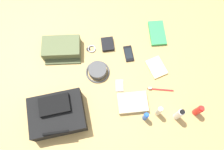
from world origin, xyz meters
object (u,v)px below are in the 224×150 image
object	(u,v)px
toiletry_pouch	(62,48)
wallet	(107,44)
notepad	(156,67)
media_player	(120,86)
folded_towel	(133,103)
backpack	(57,114)
wristwatch	(91,49)
sunscreen_spray	(198,110)
toothpaste_tube	(179,114)
cell_phone	(129,54)
bucket_hat	(98,71)
toothbrush	(159,89)
lotion_bottle	(159,111)
paperback_novel	(157,33)
deodorant_spray	(146,116)

from	to	relation	value
toiletry_pouch	wallet	xyz separation A→B (m)	(-0.34, -0.00, -0.03)
toiletry_pouch	notepad	bearing A→B (deg)	161.24
toiletry_pouch	media_player	xyz separation A→B (m)	(-0.38, 0.33, -0.03)
toiletry_pouch	folded_towel	world-z (taller)	toiletry_pouch
backpack	wallet	xyz separation A→B (m)	(-0.39, -0.49, -0.05)
toiletry_pouch	wristwatch	size ratio (longest dim) A/B	4.03
folded_towel	sunscreen_spray	bearing A→B (deg)	163.95
toothpaste_tube	wristwatch	size ratio (longest dim) A/B	2.34
media_player	folded_towel	bearing A→B (deg)	117.42
sunscreen_spray	toothpaste_tube	distance (m)	0.14
cell_phone	wristwatch	distance (m)	0.28
backpack	toiletry_pouch	size ratio (longest dim) A/B	1.29
bucket_hat	toothbrush	distance (m)	0.45
bucket_hat	lotion_bottle	size ratio (longest dim) A/B	1.21
toiletry_pouch	paperback_novel	size ratio (longest dim) A/B	1.35
bucket_hat	deodorant_spray	xyz separation A→B (m)	(-0.28, 0.37, 0.03)
bucket_hat	lotion_bottle	world-z (taller)	lotion_bottle
lotion_bottle	folded_towel	size ratio (longest dim) A/B	0.71
backpack	cell_phone	size ratio (longest dim) A/B	2.89
toothbrush	folded_towel	distance (m)	0.21
deodorant_spray	wallet	size ratio (longest dim) A/B	1.07
toiletry_pouch	sunscreen_spray	size ratio (longest dim) A/B	2.14
toothbrush	paperback_novel	bearing A→B (deg)	-99.58
lotion_bottle	folded_towel	world-z (taller)	lotion_bottle
notepad	paperback_novel	bearing A→B (deg)	-118.92
toothbrush	deodorant_spray	bearing A→B (deg)	53.52
sunscreen_spray	media_player	distance (m)	0.55
deodorant_spray	paperback_novel	distance (m)	0.66
cell_phone	backpack	bearing A→B (deg)	36.56
toiletry_pouch	toothpaste_tube	world-z (taller)	toothpaste_tube
toiletry_pouch	paperback_novel	xyz separation A→B (m)	(-0.73, -0.05, -0.03)
lotion_bottle	toothpaste_tube	bearing A→B (deg)	161.95
toiletry_pouch	toothbrush	distance (m)	0.77
deodorant_spray	wristwatch	bearing A→B (deg)	-61.42
toothpaste_tube	deodorant_spray	bearing A→B (deg)	-4.93
bucket_hat	toothpaste_tube	bearing A→B (deg)	141.40
notepad	wallet	bearing A→B (deg)	-51.52
toiletry_pouch	toothpaste_tube	distance (m)	0.94
paperback_novel	sunscreen_spray	bearing A→B (deg)	102.12
toiletry_pouch	wristwatch	bearing A→B (deg)	175.48
notepad	toothpaste_tube	bearing A→B (deg)	82.59
wristwatch	backpack	bearing A→B (deg)	60.81
backpack	wristwatch	size ratio (longest dim) A/B	5.21
sunscreen_spray	notepad	bearing A→B (deg)	-61.11
backpack	bucket_hat	xyz separation A→B (m)	(-0.29, -0.28, -0.04)
toiletry_pouch	cell_phone	world-z (taller)	toiletry_pouch
lotion_bottle	notepad	world-z (taller)	lotion_bottle
notepad	toothbrush	bearing A→B (deg)	68.35
lotion_bottle	deodorant_spray	bearing A→B (deg)	13.06
deodorant_spray	folded_towel	world-z (taller)	deodorant_spray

